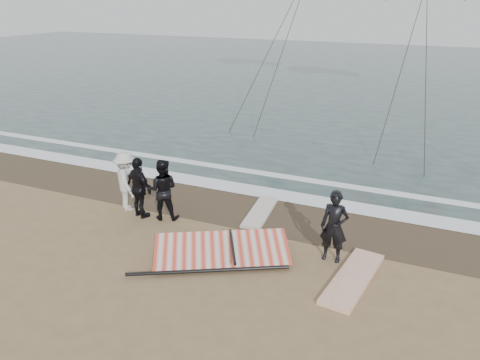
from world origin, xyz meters
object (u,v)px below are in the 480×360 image
at_px(man_main, 334,227).
at_px(board_cream, 260,212).
at_px(board_white, 353,278).
at_px(sail_rig, 222,250).

bearing_deg(man_main, board_cream, 145.32).
distance_m(man_main, board_white, 1.34).
distance_m(man_main, sail_rig, 2.94).
height_order(board_white, board_cream, board_white).
relative_size(man_main, sail_rig, 0.52).
bearing_deg(sail_rig, board_white, 4.38).
distance_m(board_white, board_cream, 4.20).
distance_m(board_cream, sail_rig, 2.78).
height_order(board_cream, sail_rig, sail_rig).
bearing_deg(board_cream, man_main, -39.58).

